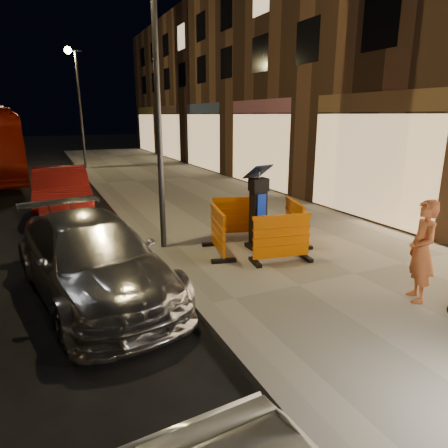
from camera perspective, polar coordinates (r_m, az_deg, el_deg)
name	(u,v)px	position (r m, az deg, el deg)	size (l,w,h in m)	color
ground_plane	(204,313)	(6.35, -2.83, -12.64)	(120.00, 120.00, 0.00)	black
sidewalk	(354,277)	(7.83, 18.13, -7.22)	(6.00, 60.00, 0.15)	gray
kerb	(204,309)	(6.31, -2.84, -12.04)	(0.30, 60.00, 0.15)	slate
parking_kiosk	(258,210)	(8.61, 4.89, 2.07)	(0.54, 0.54, 1.72)	black
barrier_front	(282,238)	(7.93, 8.22, -2.05)	(1.23, 0.51, 0.96)	#E66A01
barrier_back	(238,217)	(9.51, 2.02, 1.04)	(1.23, 0.51, 0.96)	#E66A01
barrier_kerbside	(218,232)	(8.29, -0.89, -1.11)	(1.23, 0.51, 0.96)	#E66A01
barrier_bldgside	(294,222)	(9.20, 9.99, 0.31)	(1.23, 0.51, 0.96)	#E66A01
car_silver	(96,295)	(7.28, -17.83, -9.57)	(1.86, 4.59, 1.33)	#B2B2B7
car_red	(64,215)	(13.17, -21.87, 1.15)	(1.53, 4.39, 1.45)	maroon
man	(422,251)	(6.84, 26.42, -3.49)	(0.59, 0.39, 1.61)	#B95C30
street_lamp_mid	(158,106)	(8.53, -9.41, 16.31)	(0.12, 0.12, 6.00)	#3F3F44
street_lamp_far	(81,111)	(23.33, -19.80, 14.90)	(0.12, 0.12, 6.00)	#3F3F44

